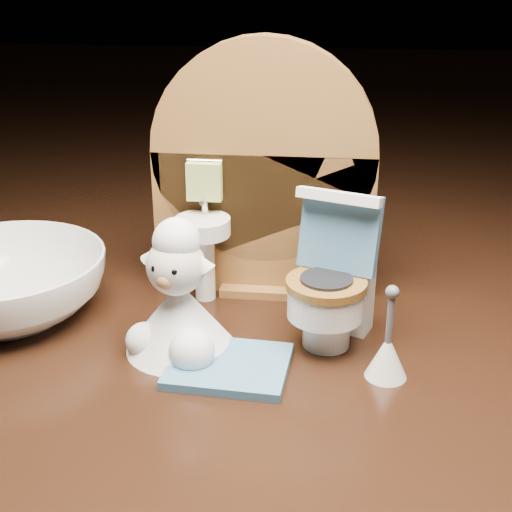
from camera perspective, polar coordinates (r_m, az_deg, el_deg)
The scene contains 6 objects.
backdrop_panel at distance 0.42m, azimuth 0.51°, elevation 5.63°, with size 0.13×0.05×0.15m.
toy_toilet at distance 0.37m, azimuth 6.20°, elevation -2.52°, with size 0.05×0.06×0.08m.
bath_mat at distance 0.36m, azimuth -2.20°, elevation -8.79°, with size 0.06×0.05×0.00m, color teal.
toilet_brush at distance 0.35m, azimuth 10.45°, elevation -7.66°, with size 0.02×0.02×0.05m.
plush_lamb at distance 0.37m, azimuth -6.22°, elevation -4.01°, with size 0.06×0.06×0.07m.
ceramic_bowl at distance 0.43m, azimuth -19.49°, elevation -2.25°, with size 0.11×0.11×0.04m, color white.
Camera 1 is at (0.04, -0.33, 0.19)m, focal length 50.00 mm.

